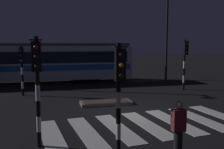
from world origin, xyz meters
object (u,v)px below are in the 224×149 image
at_px(traffic_light_corner_far_right, 185,57).
at_px(traffic_light_corner_near_left, 37,75).
at_px(traffic_light_kerb_mid_left, 119,82).
at_px(traffic_light_corner_far_left, 22,63).
at_px(street_lamp_trackside_right, 168,25).
at_px(tram, 27,62).
at_px(pedestrian_waiting_at_kerb, 178,131).

xyz_separation_m(traffic_light_corner_far_right, traffic_light_corner_near_left, (-9.58, -8.22, -0.04)).
distance_m(traffic_light_kerb_mid_left, traffic_light_corner_far_left, 10.44).
distance_m(street_lamp_trackside_right, tram, 12.26).
bearing_deg(tram, pedestrian_waiting_at_kerb, -72.73).
bearing_deg(traffic_light_kerb_mid_left, street_lamp_trackside_right, 59.53).
distance_m(traffic_light_kerb_mid_left, traffic_light_corner_near_left, 2.53).
xyz_separation_m(street_lamp_trackside_right, tram, (-11.85, 0.72, -3.06)).
bearing_deg(pedestrian_waiting_at_kerb, tram, 107.27).
relative_size(traffic_light_kerb_mid_left, traffic_light_corner_far_left, 1.05).
bearing_deg(traffic_light_corner_far_right, tram, 152.60).
height_order(traffic_light_corner_near_left, pedestrian_waiting_at_kerb, traffic_light_corner_near_left).
distance_m(traffic_light_kerb_mid_left, street_lamp_trackside_right, 16.75).
bearing_deg(tram, traffic_light_corner_near_left, -84.98).
height_order(traffic_light_corner_far_right, pedestrian_waiting_at_kerb, traffic_light_corner_far_right).
distance_m(traffic_light_corner_near_left, pedestrian_waiting_at_kerb, 4.40).
relative_size(traffic_light_corner_far_right, pedestrian_waiting_at_kerb, 2.05).
xyz_separation_m(traffic_light_corner_far_left, tram, (-0.03, 5.12, -0.28)).
bearing_deg(pedestrian_waiting_at_kerb, street_lamp_trackside_right, 65.21).
bearing_deg(pedestrian_waiting_at_kerb, traffic_light_corner_far_right, 59.88).
relative_size(street_lamp_trackside_right, pedestrian_waiting_at_kerb, 4.47).
bearing_deg(traffic_light_kerb_mid_left, tram, 103.04).
bearing_deg(traffic_light_corner_near_left, tram, 95.02).
relative_size(traffic_light_kerb_mid_left, traffic_light_corner_far_right, 0.93).
xyz_separation_m(traffic_light_corner_near_left, street_lamp_trackside_right, (10.64, 13.11, 2.54)).
xyz_separation_m(traffic_light_kerb_mid_left, traffic_light_corner_far_right, (7.33, 9.37, 0.17)).
bearing_deg(traffic_light_corner_far_right, pedestrian_waiting_at_kerb, -120.12).
xyz_separation_m(tram, pedestrian_waiting_at_kerb, (4.90, -15.77, -0.87)).
bearing_deg(traffic_light_kerb_mid_left, traffic_light_corner_far_left, 109.24).
bearing_deg(traffic_light_corner_far_left, traffic_light_corner_far_right, -2.56).
distance_m(traffic_light_corner_far_right, pedestrian_waiting_at_kerb, 11.84).
height_order(street_lamp_trackside_right, tram, street_lamp_trackside_right).
bearing_deg(street_lamp_trackside_right, traffic_light_kerb_mid_left, -120.47).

